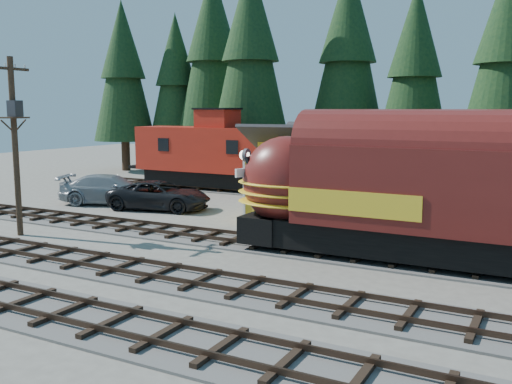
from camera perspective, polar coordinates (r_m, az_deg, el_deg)
The scene contains 8 objects.
ground at distance 20.74m, azimuth 3.19°, elevation -8.60°, with size 120.00×120.00×0.00m, color #6B665B.
track_spur at distance 40.85m, azimuth 1.16°, elevation -0.11°, with size 32.00×3.20×0.33m.
depot at distance 29.86m, azimuth 11.80°, elevation 2.23°, with size 12.80×7.00×5.30m.
locomotive at distance 22.69m, azimuth 16.72°, elevation -0.60°, with size 16.78×3.34×4.56m.
caboose at distance 43.15m, azimuth -5.00°, elevation 3.95°, with size 10.89×3.16×5.67m.
utility_pole at distance 29.24m, azimuth -22.97°, elevation 5.28°, with size 1.07×2.07×8.44m.
pickup_truck_a at distance 34.89m, azimuth -9.62°, elevation -0.34°, with size 2.85×6.18×1.72m, color black.
pickup_truck_b at distance 37.53m, azimuth -14.33°, elevation 0.24°, with size 2.63×6.47×1.88m, color #999CA0.
Camera 1 is at (8.36, -18.01, 6.02)m, focal length 40.00 mm.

